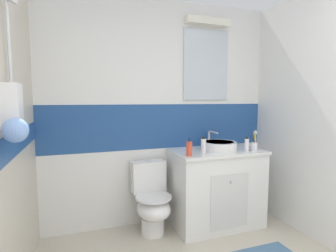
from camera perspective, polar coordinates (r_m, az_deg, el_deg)
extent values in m
cube|color=white|center=(3.15, -1.61, -12.33)|extent=(3.20, 0.10, 0.85)
cube|color=#234C8C|center=(3.00, -1.63, -0.01)|extent=(3.20, 0.10, 0.50)
cube|color=white|center=(3.04, -1.70, 15.68)|extent=(3.20, 0.10, 1.15)
cube|color=silver|center=(3.17, 8.27, 13.01)|extent=(0.56, 0.02, 0.81)
cube|color=white|center=(3.23, 8.73, 21.63)|extent=(0.54, 0.10, 0.08)
cube|color=#234C8C|center=(1.67, -32.64, -5.18)|extent=(0.01, 3.48, 0.16)
cube|color=white|center=(1.70, -31.07, 3.64)|extent=(0.10, 0.14, 0.26)
cylinder|color=silver|center=(1.86, -31.33, 13.84)|extent=(0.02, 0.02, 0.65)
sphere|color=#7FA5E5|center=(1.60, -30.36, -0.81)|extent=(0.13, 0.13, 0.13)
cube|color=white|center=(3.06, 10.32, -13.23)|extent=(0.97, 0.57, 0.82)
cube|color=white|center=(2.94, 10.57, -5.44)|extent=(0.99, 0.59, 0.03)
cube|color=silver|center=(2.84, 13.31, -15.70)|extent=(0.43, 0.01, 0.57)
cylinder|color=silver|center=(2.76, 13.60, -11.84)|extent=(0.02, 0.02, 0.03)
cylinder|color=white|center=(2.93, 11.01, -4.27)|extent=(0.39, 0.39, 0.09)
cylinder|color=#B3B3B8|center=(2.93, 11.02, -3.49)|extent=(0.32, 0.32, 0.01)
cylinder|color=silver|center=(3.12, 8.93, -2.79)|extent=(0.03, 0.03, 0.18)
cylinder|color=silver|center=(3.02, 9.93, -1.35)|extent=(0.02, 0.18, 0.02)
cylinder|color=white|center=(2.93, -3.34, -20.86)|extent=(0.24, 0.24, 0.18)
ellipsoid|color=white|center=(2.81, -3.13, -17.56)|extent=(0.34, 0.42, 0.22)
cylinder|color=white|center=(2.76, -3.14, -15.24)|extent=(0.37, 0.37, 0.02)
cube|color=white|center=(2.90, -4.33, -10.91)|extent=(0.36, 0.17, 0.34)
cylinder|color=silver|center=(2.86, -4.36, -7.50)|extent=(0.04, 0.04, 0.02)
cylinder|color=white|center=(2.97, 18.28, -4.32)|extent=(0.07, 0.07, 0.09)
cylinder|color=gold|center=(2.96, 18.56, -3.04)|extent=(0.01, 0.02, 0.17)
cube|color=white|center=(2.95, 18.61, -1.37)|extent=(0.01, 0.02, 0.03)
cylinder|color=#338CD8|center=(2.96, 18.59, -3.07)|extent=(0.02, 0.02, 0.17)
cube|color=white|center=(2.95, 18.64, -1.45)|extent=(0.01, 0.02, 0.03)
cylinder|color=gold|center=(2.98, 18.45, -2.92)|extent=(0.03, 0.04, 0.18)
cube|color=white|center=(2.96, 18.51, -1.20)|extent=(0.02, 0.02, 0.03)
cylinder|color=#D84C33|center=(2.59, 4.66, -4.99)|extent=(0.06, 0.06, 0.14)
cylinder|color=#262626|center=(2.57, 4.67, -3.07)|extent=(0.01, 0.01, 0.04)
cylinder|color=#262626|center=(2.56, 4.79, -2.71)|extent=(0.01, 0.02, 0.01)
cylinder|color=white|center=(2.65, 7.74, -4.51)|extent=(0.05, 0.05, 0.16)
cylinder|color=black|center=(2.64, 7.77, -2.55)|extent=(0.04, 0.04, 0.02)
cylinder|color=white|center=(2.92, 16.80, -4.00)|extent=(0.05, 0.05, 0.14)
cylinder|color=black|center=(2.91, 16.85, -2.47)|extent=(0.03, 0.03, 0.02)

